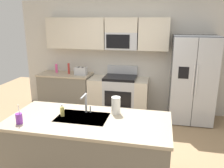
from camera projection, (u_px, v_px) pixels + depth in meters
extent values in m
plane|color=#997A56|center=(106.00, 155.00, 3.84)|extent=(9.00, 9.00, 0.00)
cube|color=beige|center=(127.00, 57.00, 5.51)|extent=(5.20, 0.10, 2.60)
cube|color=beige|center=(63.00, 33.00, 5.47)|extent=(0.70, 0.32, 0.70)
cube|color=beige|center=(91.00, 33.00, 5.33)|extent=(0.68, 0.32, 0.70)
cube|color=beige|center=(154.00, 34.00, 5.04)|extent=(0.66, 0.32, 0.70)
cube|color=#B7BABF|center=(122.00, 41.00, 5.22)|extent=(0.72, 0.32, 0.38)
cube|color=black|center=(118.00, 42.00, 5.08)|extent=(0.52, 0.01, 0.30)
cube|color=beige|center=(122.00, 25.00, 5.13)|extent=(0.72, 0.32, 0.32)
cube|color=slate|center=(66.00, 92.00, 5.71)|extent=(1.22, 0.60, 0.86)
cube|color=tan|center=(65.00, 74.00, 5.59)|extent=(1.25, 0.63, 0.04)
cube|color=#B7BABF|center=(120.00, 96.00, 5.44)|extent=(0.72, 0.60, 0.84)
cube|color=black|center=(118.00, 99.00, 5.14)|extent=(0.60, 0.01, 0.36)
cube|color=black|center=(120.00, 78.00, 5.31)|extent=(0.72, 0.60, 0.06)
cube|color=#B7BABF|center=(122.00, 70.00, 5.53)|extent=(0.72, 0.06, 0.20)
cube|color=beige|center=(98.00, 95.00, 5.55)|extent=(0.36, 0.60, 0.84)
cube|color=beige|center=(141.00, 98.00, 5.33)|extent=(0.28, 0.60, 0.84)
cube|color=#4C4F54|center=(192.00, 79.00, 4.93)|extent=(0.90, 0.70, 1.85)
cube|color=#B7BABF|center=(183.00, 83.00, 4.63)|extent=(0.44, 0.04, 1.81)
cube|color=#B7BABF|center=(206.00, 85.00, 4.54)|extent=(0.44, 0.04, 1.81)
cylinder|color=silver|center=(193.00, 80.00, 4.54)|extent=(0.02, 0.02, 0.60)
cylinder|color=silver|center=(197.00, 80.00, 4.53)|extent=(0.02, 0.02, 0.60)
cube|color=black|center=(184.00, 73.00, 4.55)|extent=(0.20, 0.00, 0.24)
cube|color=slate|center=(89.00, 151.00, 3.16)|extent=(2.09, 0.94, 0.86)
cube|color=tan|center=(88.00, 121.00, 3.04)|extent=(2.13, 0.98, 0.04)
cube|color=#B7BABF|center=(82.00, 118.00, 3.10)|extent=(0.68, 0.44, 0.03)
cube|color=#B7BABF|center=(81.00, 71.00, 5.42)|extent=(0.28, 0.16, 0.18)
cube|color=black|center=(79.00, 67.00, 5.41)|extent=(0.03, 0.11, 0.01)
cube|color=black|center=(83.00, 67.00, 5.39)|extent=(0.03, 0.11, 0.01)
cylinder|color=#B2332D|center=(69.00, 69.00, 5.53)|extent=(0.05, 0.05, 0.25)
cylinder|color=#EA4C93|center=(56.00, 68.00, 5.66)|extent=(0.06, 0.06, 0.21)
cylinder|color=#B7BABF|center=(86.00, 103.00, 3.22)|extent=(0.03, 0.03, 0.28)
cylinder|color=#B7BABF|center=(83.00, 96.00, 3.09)|extent=(0.02, 0.20, 0.02)
cylinder|color=#B7BABF|center=(90.00, 109.00, 3.23)|extent=(0.02, 0.02, 0.10)
cylinder|color=purple|center=(19.00, 119.00, 2.89)|extent=(0.08, 0.08, 0.13)
cylinder|color=white|center=(19.00, 110.00, 2.86)|extent=(0.01, 0.03, 0.14)
cylinder|color=#D8CC66|center=(62.00, 112.00, 3.12)|extent=(0.06, 0.06, 0.13)
cylinder|color=white|center=(62.00, 106.00, 3.09)|extent=(0.02, 0.02, 0.04)
cylinder|color=white|center=(116.00, 105.00, 3.18)|extent=(0.12, 0.12, 0.24)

